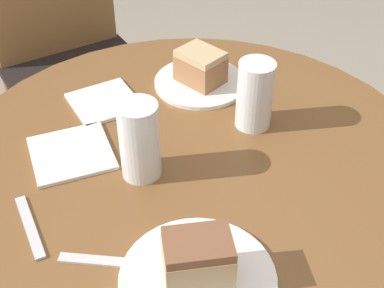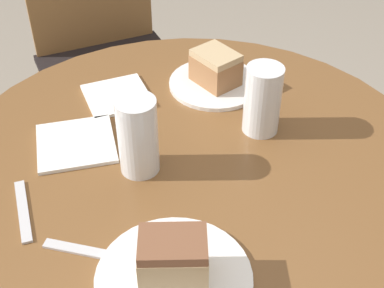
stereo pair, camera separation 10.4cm
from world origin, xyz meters
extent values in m
cylinder|color=brown|center=(0.00, 0.00, 0.35)|extent=(0.10, 0.10, 0.66)
cylinder|color=brown|center=(0.00, 0.00, 0.70)|extent=(1.01, 1.01, 0.03)
cylinder|color=olive|center=(-0.25, 0.58, 0.21)|extent=(0.04, 0.04, 0.42)
cylinder|color=olive|center=(0.17, 0.66, 0.21)|extent=(0.04, 0.04, 0.42)
cylinder|color=olive|center=(-0.32, 0.97, 0.21)|extent=(0.04, 0.04, 0.42)
cylinder|color=olive|center=(0.09, 1.05, 0.21)|extent=(0.04, 0.04, 0.42)
cube|color=black|center=(-0.08, 0.82, 0.43)|extent=(0.53, 0.52, 0.03)
cylinder|color=white|center=(-0.10, -0.27, 0.72)|extent=(0.25, 0.25, 0.01)
cylinder|color=white|center=(0.12, 0.25, 0.72)|extent=(0.22, 0.22, 0.01)
cube|color=tan|center=(-0.10, -0.27, 0.76)|extent=(0.12, 0.09, 0.07)
cube|color=brown|center=(-0.10, -0.27, 0.80)|extent=(0.12, 0.09, 0.02)
cube|color=#9E6B42|center=(0.12, 0.25, 0.75)|extent=(0.12, 0.13, 0.06)
cube|color=tan|center=(0.12, 0.25, 0.79)|extent=(0.11, 0.12, 0.02)
cylinder|color=silver|center=(-0.10, 0.00, 0.77)|extent=(0.07, 0.07, 0.13)
cylinder|color=white|center=(-0.10, 0.00, 0.79)|extent=(0.08, 0.08, 0.16)
cylinder|color=silver|center=(0.16, 0.06, 0.76)|extent=(0.07, 0.07, 0.10)
cylinder|color=white|center=(0.16, 0.06, 0.79)|extent=(0.08, 0.08, 0.15)
cube|color=white|center=(-0.22, 0.10, 0.72)|extent=(0.16, 0.16, 0.01)
cube|color=silver|center=(-0.22, -0.19, 0.71)|extent=(0.15, 0.09, 0.00)
cube|color=silver|center=(-0.33, -0.07, 0.71)|extent=(0.03, 0.16, 0.00)
cube|color=white|center=(-0.11, 0.25, 0.72)|extent=(0.16, 0.16, 0.01)
camera|label=1|loc=(-0.29, -0.75, 1.41)|focal=50.00mm
camera|label=2|loc=(-0.19, -0.78, 1.41)|focal=50.00mm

